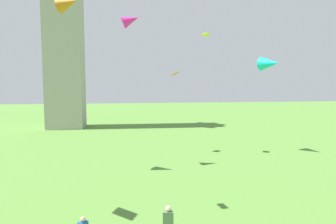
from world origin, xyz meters
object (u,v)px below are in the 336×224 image
(kite_flying_8, at_px, (206,35))
(kite_flying_9, at_px, (270,63))
(person_4, at_px, (168,223))
(kite_flying_4, at_px, (131,20))
(kite_flying_6, at_px, (68,3))
(kite_flying_0, at_px, (175,74))

(kite_flying_8, xyz_separation_m, kite_flying_9, (6.89, -0.42, -2.88))
(person_4, bearing_deg, kite_flying_4, -77.10)
(kite_flying_4, relative_size, kite_flying_9, 0.66)
(kite_flying_6, distance_m, kite_flying_9, 20.58)
(person_4, xyz_separation_m, kite_flying_9, (13.53, 16.61, 8.53))
(kite_flying_6, height_order, kite_flying_9, kite_flying_6)
(kite_flying_0, distance_m, kite_flying_9, 10.10)
(person_4, distance_m, kite_flying_8, 21.56)
(kite_flying_6, xyz_separation_m, kite_flying_9, (19.68, 4.36, -4.19))
(kite_flying_0, xyz_separation_m, kite_flying_8, (3.05, -1.05, 3.98))
(kite_flying_8, height_order, kite_flying_9, kite_flying_8)
(kite_flying_4, bearing_deg, kite_flying_9, -78.11)
(kite_flying_6, bearing_deg, kite_flying_9, -51.85)
(kite_flying_0, relative_size, kite_flying_4, 0.64)
(person_4, height_order, kite_flying_4, kite_flying_4)
(person_4, xyz_separation_m, kite_flying_6, (-6.15, 12.25, 12.72))
(person_4, distance_m, kite_flying_4, 17.84)
(kite_flying_0, bearing_deg, kite_flying_6, 163.95)
(kite_flying_4, bearing_deg, kite_flying_0, -45.71)
(person_4, relative_size, kite_flying_0, 1.71)
(person_4, bearing_deg, kite_flying_0, -93.32)
(kite_flying_4, relative_size, kite_flying_6, 0.79)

